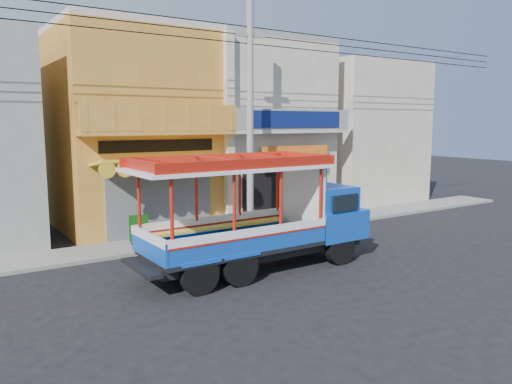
% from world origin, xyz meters
% --- Properties ---
extents(ground, '(90.00, 90.00, 0.00)m').
position_xyz_m(ground, '(0.00, 0.00, 0.00)').
color(ground, black).
rests_on(ground, ground).
extents(sidewalk, '(30.00, 2.00, 0.12)m').
position_xyz_m(sidewalk, '(0.00, 4.00, 0.06)').
color(sidewalk, slate).
rests_on(sidewalk, ground).
extents(shophouse_left, '(6.00, 7.50, 8.24)m').
position_xyz_m(shophouse_left, '(-4.00, 7.96, 4.11)').
color(shophouse_left, '#BF732A').
rests_on(shophouse_left, ground).
extents(shophouse_right, '(6.00, 6.75, 8.24)m').
position_xyz_m(shophouse_right, '(2.00, 7.96, 4.11)').
color(shophouse_right, '#B9AB97').
rests_on(shophouse_right, ground).
extents(party_pilaster, '(0.35, 0.30, 8.00)m').
position_xyz_m(party_pilaster, '(-1.00, 4.85, 4.00)').
color(party_pilaster, '#B9AB97').
rests_on(party_pilaster, ground).
extents(filler_building_right, '(6.00, 6.00, 7.60)m').
position_xyz_m(filler_building_right, '(9.00, 8.00, 3.80)').
color(filler_building_right, '#B9AB97').
rests_on(filler_building_right, ground).
extents(utility_pole, '(28.00, 0.26, 9.00)m').
position_xyz_m(utility_pole, '(-0.85, 3.30, 5.03)').
color(utility_pole, gray).
rests_on(utility_pole, ground).
extents(songthaew_truck, '(7.47, 2.61, 3.47)m').
position_xyz_m(songthaew_truck, '(-2.68, -0.48, 1.67)').
color(songthaew_truck, black).
rests_on(songthaew_truck, ground).
extents(green_sign, '(0.67, 0.44, 1.03)m').
position_xyz_m(green_sign, '(-5.17, 4.17, 0.55)').
color(green_sign, black).
rests_on(green_sign, sidewalk).
extents(potted_plant_a, '(1.26, 1.31, 1.11)m').
position_xyz_m(potted_plant_a, '(2.03, 3.99, 0.68)').
color(potted_plant_a, '#204C15').
rests_on(potted_plant_a, sidewalk).
extents(potted_plant_b, '(0.67, 0.64, 0.95)m').
position_xyz_m(potted_plant_b, '(2.44, 4.28, 0.59)').
color(potted_plant_b, '#204C15').
rests_on(potted_plant_b, sidewalk).
extents(potted_plant_c, '(0.54, 0.54, 0.91)m').
position_xyz_m(potted_plant_c, '(5.09, 3.95, 0.57)').
color(potted_plant_c, '#204C15').
rests_on(potted_plant_c, sidewalk).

